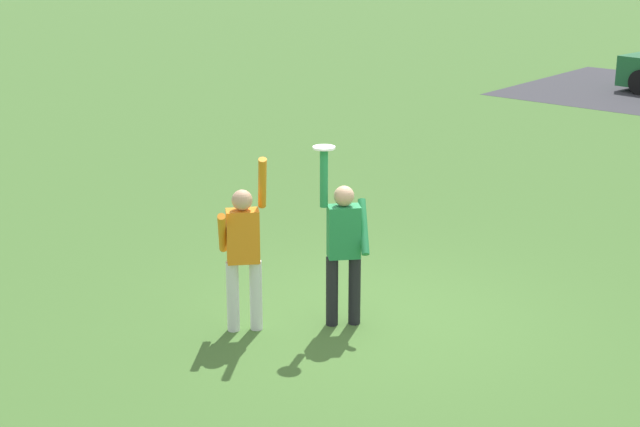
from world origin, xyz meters
name	(u,v)px	position (x,y,z in m)	size (l,w,h in m)	color
ground_plane	(367,317)	(0.00, 0.00, 0.00)	(120.00, 120.00, 0.00)	#426B2D
person_catcher	(344,243)	(-0.09, -0.33, 0.98)	(0.55, 0.57, 2.08)	black
person_defender	(243,248)	(-0.84, -1.17, 0.98)	(0.64, 0.66, 2.05)	silver
frisbee_disc	(324,148)	(-0.24, -0.49, 2.09)	(0.25, 0.25, 0.02)	white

